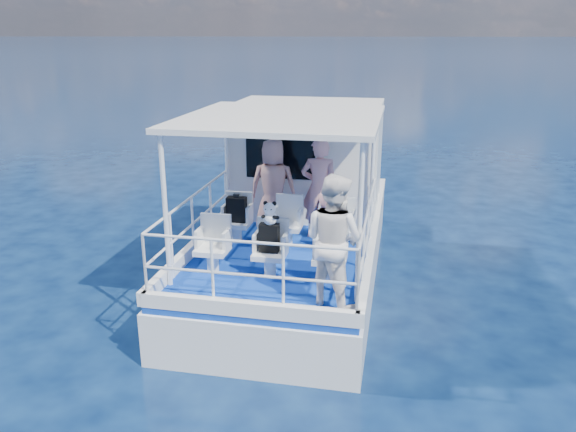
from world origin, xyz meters
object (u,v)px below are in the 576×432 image
object	(u,v)px
backpack_center	(269,238)
panda	(270,213)
passenger_port_fwd	(273,186)
passenger_stbd_aft	(333,240)

from	to	relation	value
backpack_center	panda	bearing A→B (deg)	-35.87
passenger_port_fwd	passenger_stbd_aft	bearing A→B (deg)	112.71
passenger_port_fwd	backpack_center	xyz separation A→B (m)	(0.38, -1.94, -0.26)
passenger_port_fwd	passenger_stbd_aft	xyz separation A→B (m)	(1.41, -2.66, 0.03)
passenger_stbd_aft	backpack_center	world-z (taller)	passenger_stbd_aft
passenger_port_fwd	panda	xyz separation A→B (m)	(0.40, -1.96, 0.13)
passenger_port_fwd	backpack_center	world-z (taller)	passenger_port_fwd
passenger_stbd_aft	panda	world-z (taller)	passenger_stbd_aft
passenger_port_fwd	passenger_stbd_aft	size ratio (longest dim) A/B	0.96
backpack_center	passenger_port_fwd	bearing A→B (deg)	101.00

